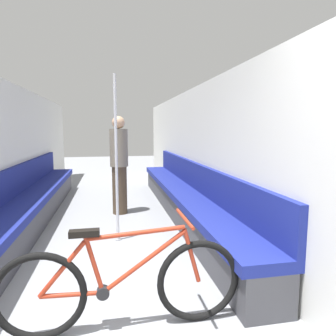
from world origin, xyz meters
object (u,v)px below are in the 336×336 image
at_px(grab_pole_near, 116,162).
at_px(bench_seat_row_left, 31,206).
at_px(bicycle, 122,285).
at_px(bench_seat_row_right, 184,199).
at_px(passenger_standing, 119,164).

bearing_deg(grab_pole_near, bench_seat_row_left, 145.29).
xyz_separation_m(bench_seat_row_left, bicycle, (1.25, -2.66, 0.04)).
height_order(bench_seat_row_right, grab_pole_near, grab_pole_near).
distance_m(bench_seat_row_left, bench_seat_row_right, 2.36).
xyz_separation_m(bench_seat_row_left, passenger_standing, (1.33, 0.39, 0.55)).
bearing_deg(bench_seat_row_right, grab_pole_near, -141.31).
height_order(bench_seat_row_left, passenger_standing, passenger_standing).
bearing_deg(bench_seat_row_left, grab_pole_near, -34.71).
bearing_deg(bench_seat_row_left, passenger_standing, 16.14).
relative_size(bench_seat_row_left, bench_seat_row_right, 1.00).
distance_m(bench_seat_row_right, bicycle, 2.88).
xyz_separation_m(bicycle, grab_pole_near, (0.01, 1.78, 0.68)).
relative_size(bench_seat_row_right, passenger_standing, 3.42).
bearing_deg(passenger_standing, bench_seat_row_left, -44.72).
relative_size(bench_seat_row_right, grab_pole_near, 2.68).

